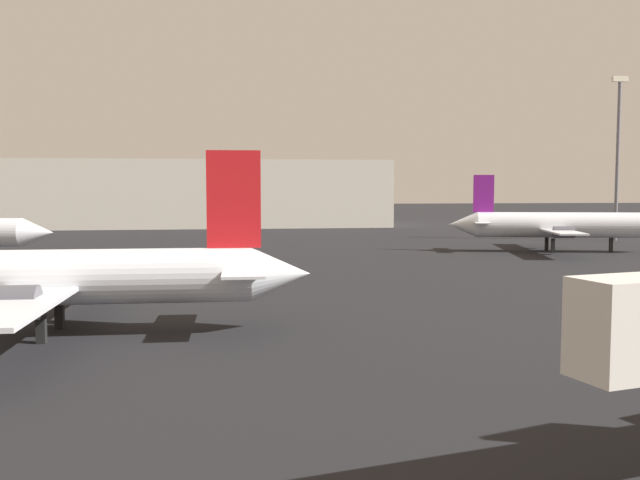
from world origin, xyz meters
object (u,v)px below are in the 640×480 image
(airplane_far_left, at_px, (557,225))
(airplane_on_taxiway, at_px, (33,278))
(light_mast_right, at_px, (618,150))
(baggage_cart, at_px, (640,354))

(airplane_far_left, bearing_deg, airplane_on_taxiway, -128.28)
(airplane_on_taxiway, height_order, airplane_far_left, airplane_on_taxiway)
(airplane_on_taxiway, relative_size, light_mast_right, 1.28)
(airplane_far_left, relative_size, light_mast_right, 1.11)
(airplane_on_taxiway, distance_m, airplane_far_left, 65.02)
(airplane_far_left, bearing_deg, baggage_cart, -100.80)
(light_mast_right, bearing_deg, airplane_on_taxiway, -139.72)
(light_mast_right, bearing_deg, baggage_cart, -119.99)
(airplane_far_left, xyz_separation_m, baggage_cart, (-22.31, -52.40, -2.51))
(airplane_on_taxiway, xyz_separation_m, baggage_cart, (27.89, -11.08, -2.39))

